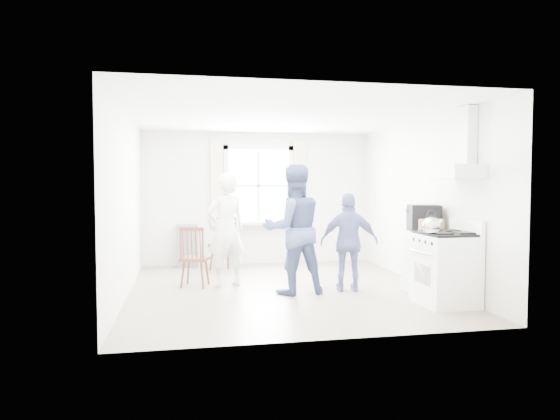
# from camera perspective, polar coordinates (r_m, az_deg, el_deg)

# --- Properties ---
(room_shell) EXTENTS (4.62, 5.12, 2.64)m
(room_shell) POSITION_cam_1_polar(r_m,az_deg,el_deg) (7.45, 0.31, 0.81)
(room_shell) COLOR gray
(room_shell) RESTS_ON ground
(window_assembly) EXTENTS (1.88, 0.24, 1.70)m
(window_assembly) POSITION_cam_1_polar(r_m,az_deg,el_deg) (9.86, -2.46, 2.29)
(window_assembly) COLOR white
(window_assembly) RESTS_ON room_shell
(range_hood) EXTENTS (0.45, 0.76, 0.94)m
(range_hood) POSITION_cam_1_polar(r_m,az_deg,el_deg) (6.92, 19.76, 5.44)
(range_hood) COLOR silver
(range_hood) RESTS_ON room_shell
(shelf_unit) EXTENTS (0.40, 0.30, 0.80)m
(shelf_unit) POSITION_cam_1_polar(r_m,az_deg,el_deg) (9.71, -10.56, -4.06)
(shelf_unit) COLOR slate
(shelf_unit) RESTS_ON ground
(gas_stove) EXTENTS (0.68, 0.76, 1.12)m
(gas_stove) POSITION_cam_1_polar(r_m,az_deg,el_deg) (6.92, 18.40, -6.30)
(gas_stove) COLOR white
(gas_stove) RESTS_ON ground
(kettle) EXTENTS (0.22, 0.22, 0.31)m
(kettle) POSITION_cam_1_polar(r_m,az_deg,el_deg) (6.65, 16.91, -1.72)
(kettle) COLOR silver
(kettle) RESTS_ON gas_stove
(low_cabinet) EXTENTS (0.50, 0.55, 0.90)m
(low_cabinet) POSITION_cam_1_polar(r_m,az_deg,el_deg) (7.57, 16.25, -5.74)
(low_cabinet) COLOR silver
(low_cabinet) RESTS_ON ground
(stereo_stack) EXTENTS (0.50, 0.46, 0.38)m
(stereo_stack) POSITION_cam_1_polar(r_m,az_deg,el_deg) (7.56, 16.11, -0.87)
(stereo_stack) COLOR black
(stereo_stack) RESTS_ON low_cabinet
(cardboard_box) EXTENTS (0.36, 0.32, 0.19)m
(cardboard_box) POSITION_cam_1_polar(r_m,az_deg,el_deg) (7.30, 16.91, -1.76)
(cardboard_box) COLOR tan
(cardboard_box) RESTS_ON low_cabinet
(windsor_chair_a) EXTENTS (0.55, 0.54, 1.01)m
(windsor_chair_a) POSITION_cam_1_polar(r_m,az_deg,el_deg) (9.02, -6.19, -3.19)
(windsor_chair_a) COLOR #4F2519
(windsor_chair_a) RESTS_ON ground
(windsor_chair_b) EXTENTS (0.50, 0.49, 0.94)m
(windsor_chair_b) POSITION_cam_1_polar(r_m,az_deg,el_deg) (7.73, -9.93, -4.56)
(windsor_chair_b) COLOR #4F2519
(windsor_chair_b) RESTS_ON ground
(person_left) EXTENTS (0.82, 0.82, 1.75)m
(person_left) POSITION_cam_1_polar(r_m,az_deg,el_deg) (7.74, -6.20, -2.27)
(person_left) COLOR white
(person_left) RESTS_ON ground
(person_mid) EXTENTS (1.00, 1.00, 1.86)m
(person_mid) POSITION_cam_1_polar(r_m,az_deg,el_deg) (7.19, 1.56, -2.21)
(person_mid) COLOR #43517C
(person_mid) RESTS_ON ground
(person_right) EXTENTS (1.02, 1.02, 1.45)m
(person_right) POSITION_cam_1_polar(r_m,az_deg,el_deg) (7.44, 7.91, -3.65)
(person_right) COLOR navy
(person_right) RESTS_ON ground
(potted_plant) EXTENTS (0.20, 0.20, 0.29)m
(potted_plant) POSITION_cam_1_polar(r_m,az_deg,el_deg) (9.88, 0.66, -0.42)
(potted_plant) COLOR #347537
(potted_plant) RESTS_ON window_assembly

